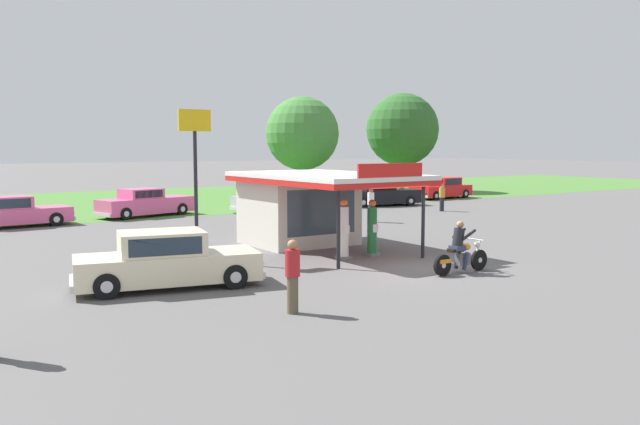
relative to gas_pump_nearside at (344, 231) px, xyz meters
The scene contains 18 objects.
ground_plane 2.91m from the gas_pump_nearside, 68.76° to the right, with size 300.00×300.00×0.00m, color #5B5959.
grass_verge_strip 27.46m from the gas_pump_nearside, 87.91° to the left, with size 120.00×24.00×0.01m, color #477A33.
service_station_kiosk 3.48m from the gas_pump_nearside, 79.68° to the left, with size 4.43×7.46×3.25m.
gas_pump_nearside is the anchor object (origin of this frame).
gas_pump_offside 1.22m from the gas_pump_nearside, ahead, with size 0.44×0.44×1.96m.
motorcycle_with_rider 4.22m from the gas_pump_nearside, 69.99° to the right, with size 2.21×0.70×1.58m.
featured_classic_sedan 6.64m from the gas_pump_nearside, behind, with size 5.21×2.78×1.53m.
parked_car_back_row_far_right 20.33m from the gas_pump_nearside, 47.38° to the left, with size 5.40×2.92×1.58m.
parked_car_back_row_centre 17.05m from the gas_pump_nearside, 93.41° to the left, with size 5.63×3.01×1.53m.
parked_car_second_row_spare 16.72m from the gas_pump_nearside, 67.68° to the left, with size 5.70×2.35×1.52m.
parked_car_back_row_centre_right 17.67m from the gas_pump_nearside, 116.59° to the left, with size 5.57×2.18×1.46m.
parked_car_back_row_centre_left 27.34m from the gas_pump_nearside, 38.67° to the left, with size 5.24×2.40×1.54m.
bystander_strolling_foreground 7.32m from the gas_pump_nearside, 135.10° to the right, with size 0.34×0.34×1.69m.
bystander_leaning_by_kiosk 17.68m from the gas_pump_nearside, 34.84° to the left, with size 0.35×0.35×1.61m.
bystander_standing_back_lot 11.04m from the gas_pump_nearside, 46.89° to the left, with size 0.38×0.38×1.73m.
tree_oak_far_right 27.67m from the gas_pump_nearside, 60.40° to the left, with size 5.52×5.52×7.55m.
tree_oak_right 35.11m from the gas_pump_nearside, 45.70° to the left, with size 6.20×6.20×8.38m.
roadside_pole_sign 5.46m from the gas_pump_nearside, 152.20° to the left, with size 1.10×0.12×4.97m.
Camera 1 is at (-13.69, -14.88, 3.75)m, focal length 36.32 mm.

